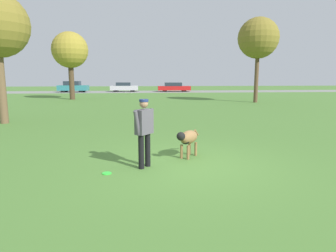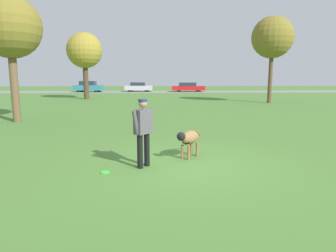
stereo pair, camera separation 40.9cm
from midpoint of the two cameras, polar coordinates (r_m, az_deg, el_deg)
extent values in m
plane|color=#4C7A33|center=(7.16, 2.09, -7.54)|extent=(120.00, 120.00, 0.00)
cube|color=gray|center=(42.06, -4.26, 6.53)|extent=(120.00, 6.00, 0.01)
cylinder|color=black|center=(7.04, -5.57, -4.53)|extent=(0.18, 0.18, 0.79)
cylinder|color=black|center=(6.87, -6.84, -4.91)|extent=(0.18, 0.18, 0.79)
cube|color=#514C56|center=(6.82, -6.29, 0.81)|extent=(0.44, 0.47, 0.56)
cylinder|color=#514C56|center=(7.01, -5.01, 1.06)|extent=(0.20, 0.22, 0.57)
cylinder|color=#514C56|center=(6.64, -7.65, 0.55)|extent=(0.20, 0.22, 0.57)
sphere|color=#A87A5B|center=(6.77, -6.36, 4.27)|extent=(0.28, 0.28, 0.20)
cylinder|color=navy|center=(6.77, -6.37, 4.85)|extent=(0.29, 0.29, 0.05)
ellipsoid|color=olive|center=(7.79, 2.50, -2.12)|extent=(0.70, 0.78, 0.34)
ellipsoid|color=black|center=(7.63, 1.79, -2.82)|extent=(0.30, 0.29, 0.19)
sphere|color=black|center=(7.40, 0.89, -1.98)|extent=(0.30, 0.30, 0.22)
cylinder|color=olive|center=(7.63, 2.30, -5.07)|extent=(0.10, 0.10, 0.36)
cylinder|color=olive|center=(7.72, 1.07, -4.89)|extent=(0.10, 0.10, 0.36)
cylinder|color=olive|center=(8.01, 3.84, -4.38)|extent=(0.10, 0.10, 0.36)
cylinder|color=olive|center=(8.10, 2.66, -4.23)|extent=(0.10, 0.10, 0.36)
cylinder|color=olive|center=(8.16, 4.00, -1.23)|extent=(0.17, 0.20, 0.19)
cylinder|color=#33D838|center=(6.76, -13.31, -8.77)|extent=(0.21, 0.21, 0.02)
torus|color=#33D838|center=(6.76, -13.31, -8.77)|extent=(0.21, 0.21, 0.02)
cylinder|color=#4C3826|center=(29.12, -18.28, 8.02)|extent=(0.47, 0.47, 3.25)
sphere|color=olive|center=(29.22, -18.57, 13.59)|extent=(3.23, 3.23, 3.23)
cylinder|color=brown|center=(15.40, -29.79, 6.42)|extent=(0.35, 0.35, 3.23)
cylinder|color=brown|center=(25.46, 16.04, 8.72)|extent=(0.32, 0.32, 3.90)
sphere|color=olive|center=(25.64, 16.37, 15.79)|extent=(3.23, 3.23, 3.23)
cube|color=teal|center=(42.64, -17.85, 6.93)|extent=(4.00, 1.90, 0.69)
cube|color=#232D38|center=(42.66, -18.05, 7.76)|extent=(2.10, 1.57, 0.56)
cylinder|color=black|center=(43.09, -16.06, 6.71)|extent=(0.69, 0.23, 0.68)
cylinder|color=black|center=(41.65, -16.52, 6.61)|extent=(0.69, 0.23, 0.68)
cylinder|color=black|center=(43.68, -19.09, 6.59)|extent=(0.69, 0.23, 0.68)
cylinder|color=black|center=(42.26, -19.64, 6.48)|extent=(0.69, 0.23, 0.68)
cube|color=#B7B7BC|center=(42.35, -8.60, 7.19)|extent=(3.82, 1.75, 0.60)
cube|color=#232D38|center=(42.34, -8.77, 7.90)|extent=(1.99, 1.49, 0.45)
cylinder|color=black|center=(43.04, -7.00, 7.00)|extent=(0.68, 0.21, 0.68)
cylinder|color=black|center=(41.57, -7.07, 6.91)|extent=(0.68, 0.21, 0.68)
cylinder|color=black|center=(43.18, -10.06, 6.93)|extent=(0.68, 0.21, 0.68)
cylinder|color=black|center=(41.71, -10.23, 6.85)|extent=(0.68, 0.21, 0.68)
cube|color=red|center=(42.11, 0.88, 7.23)|extent=(4.56, 1.84, 0.58)
cube|color=#232D38|center=(42.08, 0.69, 7.96)|extent=(2.38, 1.54, 0.49)
cylinder|color=black|center=(42.98, 2.60, 7.01)|extent=(0.61, 0.22, 0.61)
cylinder|color=black|center=(41.51, 2.84, 6.92)|extent=(0.61, 0.22, 0.61)
cylinder|color=black|center=(42.76, -1.03, 7.00)|extent=(0.61, 0.22, 0.61)
cylinder|color=black|center=(41.28, -0.92, 6.92)|extent=(0.61, 0.22, 0.61)
camera|label=1|loc=(0.20, -91.61, -0.27)|focal=32.00mm
camera|label=2|loc=(0.20, 88.39, 0.27)|focal=32.00mm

